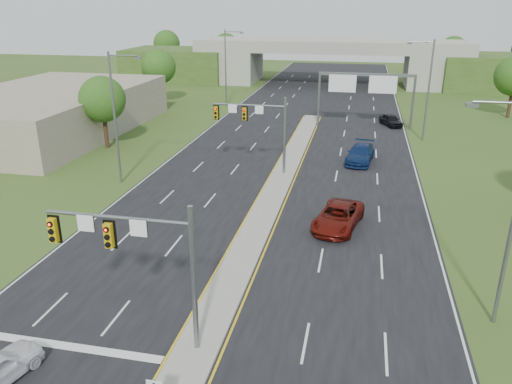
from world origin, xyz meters
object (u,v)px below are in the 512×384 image
at_px(signal_mast_far, 259,122).
at_px(car_far_c, 391,120).
at_px(overpass, 329,65).
at_px(car_far_a, 338,217).
at_px(signal_mast_near, 141,252).
at_px(car_far_b, 360,154).
at_px(sign_gantry, 365,85).

relative_size(signal_mast_far, car_far_c, 1.68).
distance_m(overpass, car_far_c, 34.97).
height_order(signal_mast_far, car_far_a, signal_mast_far).
relative_size(signal_mast_near, car_far_b, 1.23).
distance_m(signal_mast_near, sign_gantry, 45.88).
bearing_deg(overpass, car_far_c, -72.92).
bearing_deg(car_far_b, sign_gantry, 97.64).
bearing_deg(signal_mast_far, car_far_a, -53.58).
relative_size(signal_mast_far, sign_gantry, 0.60).
bearing_deg(sign_gantry, car_far_b, -89.98).
xyz_separation_m(signal_mast_near, car_far_a, (7.69, 14.58, -3.91)).
height_order(sign_gantry, overpass, overpass).
distance_m(signal_mast_near, overpass, 80.11).
bearing_deg(car_far_b, overpass, 105.27).
height_order(sign_gantry, car_far_b, sign_gantry).
height_order(signal_mast_near, car_far_b, signal_mast_near).
height_order(signal_mast_far, car_far_c, signal_mast_far).
bearing_deg(signal_mast_far, signal_mast_near, -90.00).
distance_m(overpass, car_far_a, 65.77).
relative_size(sign_gantry, car_far_a, 2.02).
relative_size(signal_mast_near, signal_mast_far, 1.00).
bearing_deg(car_far_a, car_far_c, 93.15).
distance_m(signal_mast_near, car_far_a, 16.94).
xyz_separation_m(overpass, car_far_c, (10.24, -33.32, -2.83)).
xyz_separation_m(sign_gantry, overpass, (-6.68, 35.08, -1.69)).
height_order(sign_gantry, car_far_c, sign_gantry).
bearing_deg(overpass, signal_mast_near, -91.62).
xyz_separation_m(sign_gantry, car_far_c, (3.56, 1.76, -4.51)).
distance_m(signal_mast_near, car_far_c, 48.56).
relative_size(signal_mast_near, car_far_c, 1.68).
height_order(sign_gantry, car_far_a, sign_gantry).
relative_size(overpass, car_far_a, 13.97).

